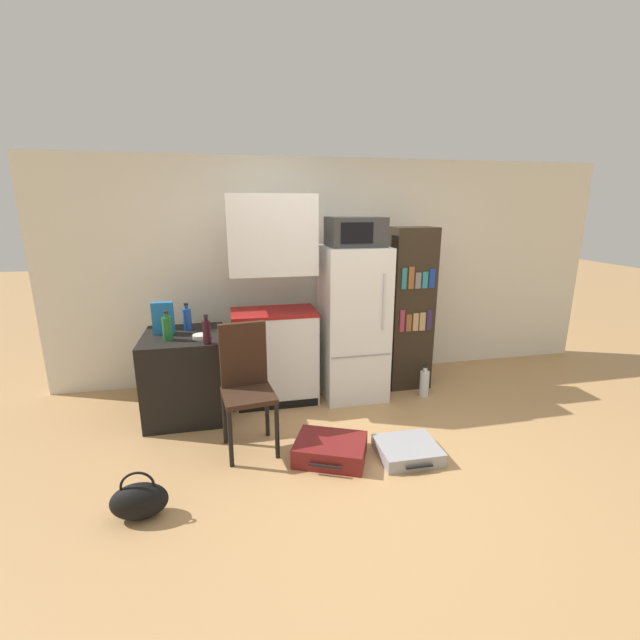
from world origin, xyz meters
The scene contains 17 objects.
ground_plane centered at (0.00, 0.00, 0.00)m, with size 24.00×24.00×0.00m, color tan.
wall_back centered at (0.20, 2.00, 1.23)m, with size 6.40×0.10×2.46m.
side_table centered at (-1.52, 1.21, 0.40)m, with size 0.73×0.77×0.80m.
kitchen_hutch centered at (-0.65, 1.35, 0.96)m, with size 0.84×0.51×2.06m.
refrigerator centered at (0.16, 1.30, 0.78)m, with size 0.63×0.62×1.57m.
microwave centered at (0.16, 1.30, 1.71)m, with size 0.53×0.45×0.28m.
bookshelf centered at (0.83, 1.43, 0.87)m, with size 0.46×0.36×1.74m.
bottle_blue_soda centered at (-1.48, 1.36, 0.91)m, with size 0.08×0.08×0.27m.
bottle_green_tall centered at (-1.62, 1.07, 0.91)m, with size 0.09×0.09×0.27m.
bottle_wine_dark centered at (-1.28, 0.89, 0.91)m, with size 0.07×0.07×0.26m.
bowl centered at (-1.34, 1.05, 0.82)m, with size 0.14×0.14×0.04m.
cereal_box centered at (-1.68, 1.28, 0.95)m, with size 0.19×0.07×0.30m.
chair centered at (-0.97, 0.52, 0.61)m, with size 0.45×0.45×1.05m.
suitcase_large_flat centered at (0.26, 0.06, 0.05)m, with size 0.48×0.46×0.11m.
suitcase_small_flat centered at (-0.35, 0.16, 0.08)m, with size 0.67×0.60×0.16m.
handbag centered at (-1.71, -0.23, 0.12)m, with size 0.36×0.20×0.33m.
water_bottle_front centered at (0.90, 1.10, 0.15)m, with size 0.10×0.10×0.35m.
Camera 1 is at (-1.07, -2.77, 1.95)m, focal length 24.00 mm.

